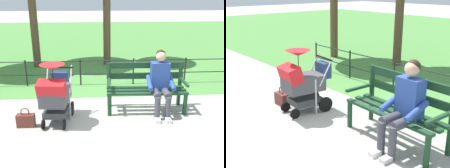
# 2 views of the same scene
# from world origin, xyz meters

# --- Properties ---
(ground_plane) EXTENTS (60.00, 60.00, 0.00)m
(ground_plane) POSITION_xyz_m (0.00, 0.00, 0.00)
(ground_plane) COLOR #ADA89E
(park_bench) EXTENTS (1.62, 0.66, 0.96)m
(park_bench) POSITION_xyz_m (-0.72, -0.12, 0.53)
(park_bench) COLOR #193D23
(park_bench) RESTS_ON ground
(person_on_bench) EXTENTS (0.55, 0.74, 1.28)m
(person_on_bench) POSITION_xyz_m (-0.97, 0.11, 0.68)
(person_on_bench) COLOR #42424C
(person_on_bench) RESTS_ON ground
(stroller) EXTENTS (0.58, 0.93, 1.15)m
(stroller) POSITION_xyz_m (1.04, 0.39, 0.59)
(stroller) COLOR black
(stroller) RESTS_ON ground
(handbag) EXTENTS (0.32, 0.14, 0.37)m
(handbag) POSITION_xyz_m (1.59, 0.53, 0.13)
(handbag) COLOR brown
(handbag) RESTS_ON ground
(park_fence) EXTENTS (6.97, 0.04, 0.70)m
(park_fence) POSITION_xyz_m (0.00, -1.69, 0.42)
(park_fence) COLOR black
(park_fence) RESTS_ON ground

